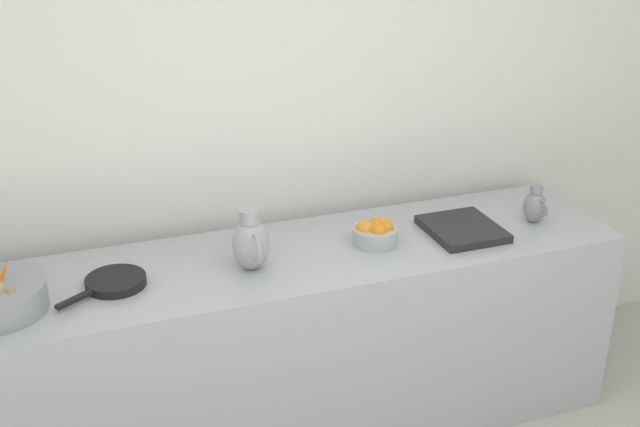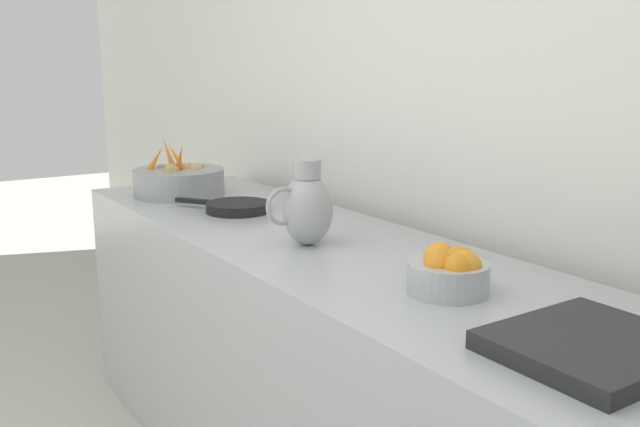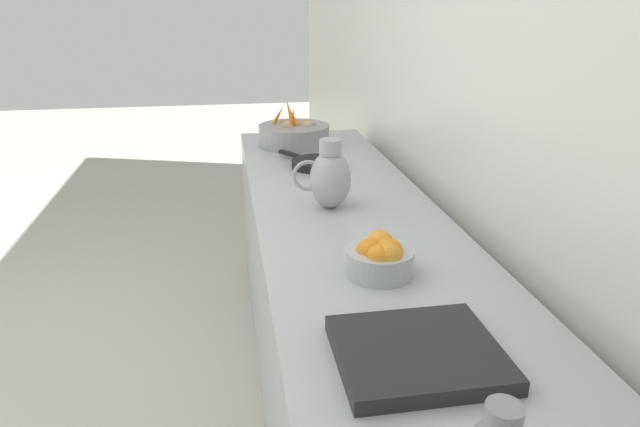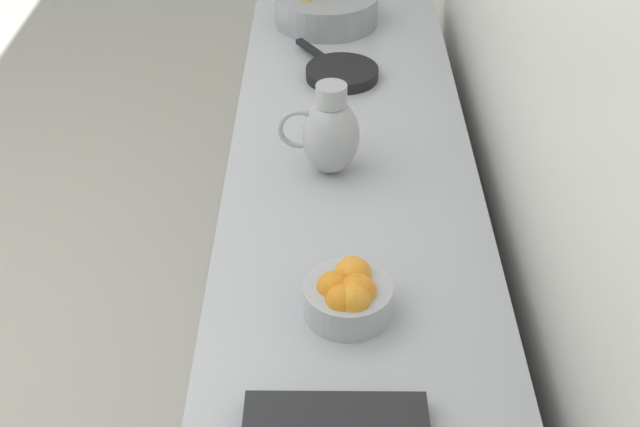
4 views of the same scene
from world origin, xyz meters
The scene contains 7 objects.
tile_wall_left centered at (-1.95, 0.42, 1.50)m, with size 0.10×8.37×3.00m, color white.
prep_counter centered at (-1.50, -0.08, 0.44)m, with size 0.67×2.88×0.88m, color #ADAFB5.
vegetable_colander centered at (-1.43, -1.19, 0.94)m, with size 0.36×0.36×0.23m.
orange_bowl centered at (-1.48, 0.31, 0.93)m, with size 0.19×0.19×0.11m.
metal_pitcher_tall centered at (-1.45, -0.24, 0.99)m, with size 0.21×0.15×0.25m.
counter_sink_basin centered at (-1.46, 0.71, 0.90)m, with size 0.34×0.30×0.04m, color #232326.
skillet_on_counter centered at (-1.48, -0.77, 0.90)m, with size 0.27×0.34×0.03m.
Camera 3 is at (-1.09, 1.66, 1.59)m, focal length 31.63 mm.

